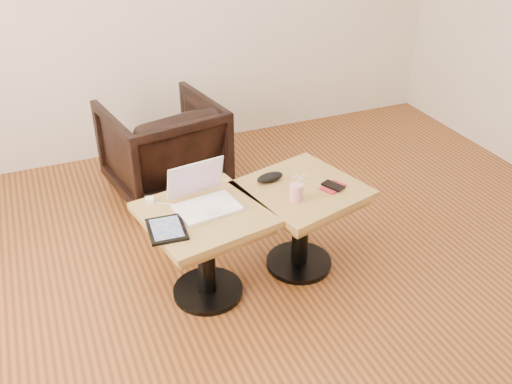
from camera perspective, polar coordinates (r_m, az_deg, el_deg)
name	(u,v)px	position (r m, az deg, el deg)	size (l,w,h in m)	color
room_shell	(318,65)	(2.31, 6.19, 12.56)	(4.52, 4.52, 2.71)	#542719
side_table_left	(205,233)	(2.93, -5.14, -4.15)	(0.68, 0.68, 0.53)	black
side_table_right	(301,207)	(3.13, 4.56, -1.54)	(0.71, 0.71, 0.53)	black
laptop	(203,198)	(2.88, -5.27, -0.60)	(0.34, 0.30, 0.22)	white
tablet	(167,229)	(2.74, -8.93, -3.70)	(0.19, 0.23, 0.02)	black
charging_adapter	(150,200)	(2.96, -10.59, -0.81)	(0.04, 0.04, 0.03)	white
glasses_case	(270,177)	(3.10, 1.40, 1.49)	(0.16, 0.07, 0.05)	black
striped_cup	(296,193)	(2.92, 4.03, -0.05)	(0.07, 0.07, 0.09)	#C93255
earbuds_tangle	(302,177)	(3.15, 4.57, 1.51)	(0.07, 0.05, 0.01)	white
phone_on_sleeve	(333,186)	(3.07, 7.71, 0.57)	(0.16, 0.14, 0.02)	maroon
armchair	(163,148)	(3.95, -9.26, 4.36)	(0.71, 0.73, 0.66)	black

